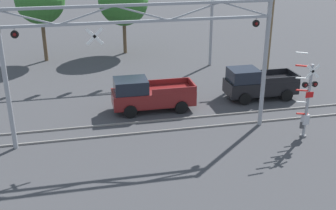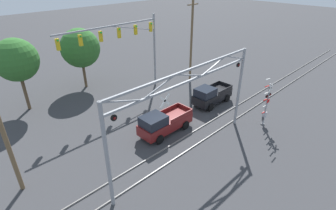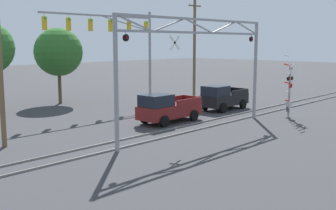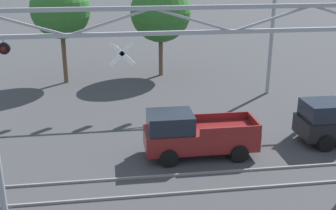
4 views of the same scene
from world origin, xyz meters
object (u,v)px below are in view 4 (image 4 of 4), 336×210
Objects in this scene: pickup_truck_lead at (194,134)px; background_tree_beyond_span at (161,12)px; background_tree_far_left_verge at (60,9)px; crossing_gantry at (192,71)px.

background_tree_beyond_span is (0.21, 14.07, 3.78)m from pickup_truck_lead.
pickup_truck_lead is at bearing -62.13° from background_tree_far_left_verge.
pickup_truck_lead is 0.72× the size of background_tree_beyond_span.
pickup_truck_lead is 14.57m from background_tree_beyond_span.
background_tree_far_left_verge is at bearing 109.94° from crossing_gantry.
crossing_gantry is 17.64m from background_tree_far_left_verge.
pickup_truck_lead is at bearing -90.85° from background_tree_beyond_span.
background_tree_far_left_verge reaches higher than background_tree_beyond_span.
pickup_truck_lead is (0.88, 3.54, -3.95)m from crossing_gantry.
background_tree_far_left_verge is (-7.10, -1.04, 0.45)m from background_tree_beyond_span.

